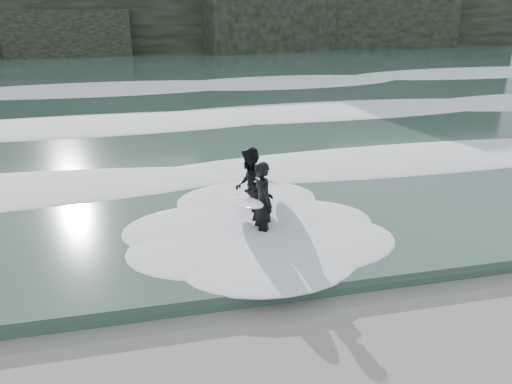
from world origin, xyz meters
TOP-DOWN VIEW (x-y plane):
  - sea at (0.00, 29.00)m, footprint 90.00×52.00m
  - foam_near at (0.00, 9.00)m, footprint 60.00×3.20m
  - foam_mid at (0.00, 16.00)m, footprint 60.00×4.00m
  - foam_far at (0.00, 25.00)m, footprint 60.00×4.80m
  - surfer_left at (-0.18, 5.46)m, footprint 1.01×2.24m
  - surfer_right at (-0.14, 6.43)m, footprint 1.52×2.10m

SIDE VIEW (x-z plane):
  - sea at x=0.00m, z-range 0.00..0.30m
  - foam_near at x=0.00m, z-range 0.30..0.50m
  - foam_mid at x=0.00m, z-range 0.30..0.54m
  - foam_far at x=0.00m, z-range 0.30..0.60m
  - surfer_left at x=-0.18m, z-range 0.01..1.88m
  - surfer_right at x=-0.14m, z-range 0.01..1.89m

